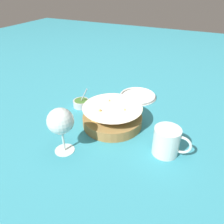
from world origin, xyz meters
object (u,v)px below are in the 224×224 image
food_basket (112,117)px  beer_mug (167,142)px  side_plate (138,96)px  wine_glass (61,122)px  sauce_cup (81,103)px

food_basket → beer_mug: beer_mug is taller
side_plate → food_basket: bearing=-92.9°
wine_glass → food_basket: bearing=68.9°
sauce_cup → beer_mug: size_ratio=0.77×
food_basket → wine_glass: bearing=-111.1°
wine_glass → beer_mug: bearing=23.8°
sauce_cup → beer_mug: bearing=-18.4°
wine_glass → side_plate: bearing=78.8°
food_basket → wine_glass: (-0.08, -0.21, 0.08)m
wine_glass → beer_mug: wine_glass is taller
food_basket → side_plate: 0.27m
sauce_cup → side_plate: bearing=44.0°
beer_mug → side_plate: beer_mug is taller
sauce_cup → side_plate: 0.29m
food_basket → sauce_cup: sauce_cup is taller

